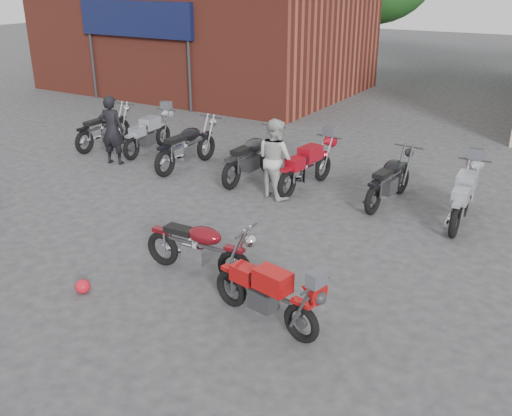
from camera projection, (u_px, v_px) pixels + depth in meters
The scene contains 14 objects.
ground at pixel (144, 284), 8.79m from camera, with size 90.00×90.00×0.00m, color #313133.
brick_building at pixel (206, 38), 23.42m from camera, with size 12.00×8.00×4.00m, color maroon.
vintage_motorcycle at pixel (199, 244), 8.85m from camera, with size 1.88×0.62×1.09m, color #5A0B11, non-canonical shape.
sportbike at pixel (267, 291), 7.61m from camera, with size 1.76×0.58×1.02m, color #AD0E0E, non-canonical shape.
helmet at pixel (83, 286), 8.52m from camera, with size 0.24×0.24×0.22m, color #B21320.
person_dark at pixel (112, 130), 14.11m from camera, with size 0.63×0.41×1.72m, color black.
person_light at pixel (275, 158), 11.96m from camera, with size 0.83×0.64×1.70m, color #A9A8A5.
row_bike_0 at pixel (104, 126), 15.60m from camera, with size 2.02×0.67×1.17m, color black, non-canonical shape.
row_bike_1 at pixel (148, 132), 15.08m from camera, with size 1.93×0.64×1.12m, color gray, non-canonical shape.
row_bike_2 at pixel (187, 143), 13.86m from camera, with size 2.14×0.71×1.24m, color black, non-canonical shape.
row_bike_3 at pixel (251, 154), 13.07m from camera, with size 2.10×0.69×1.22m, color #27282A, non-canonical shape.
row_bike_4 at pixel (307, 164), 12.50m from camera, with size 1.97×0.65×1.14m, color #A60D1B, non-canonical shape.
row_bike_5 at pixel (390, 177), 11.70m from camera, with size 1.98×0.65×1.15m, color black, non-canonical shape.
row_bike_6 at pixel (464, 195), 10.76m from camera, with size 1.98×0.65×1.15m, color gray, non-canonical shape.
Camera 1 is at (5.49, -5.65, 4.43)m, focal length 40.00 mm.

